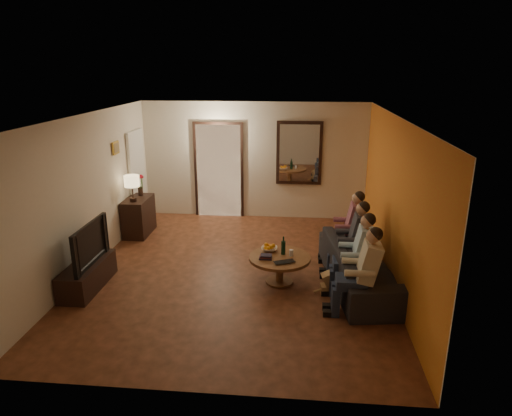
# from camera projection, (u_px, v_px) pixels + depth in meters

# --- Properties ---
(floor) EXTENTS (5.00, 6.00, 0.01)m
(floor) POSITION_uv_depth(u_px,v_px,m) (237.00, 272.00, 7.73)
(floor) COLOR #422211
(floor) RESTS_ON ground
(ceiling) EXTENTS (5.00, 6.00, 0.01)m
(ceiling) POSITION_uv_depth(u_px,v_px,m) (235.00, 117.00, 6.95)
(ceiling) COLOR white
(ceiling) RESTS_ON back_wall
(back_wall) EXTENTS (5.00, 0.02, 2.60)m
(back_wall) POSITION_uv_depth(u_px,v_px,m) (254.00, 161.00, 10.19)
(back_wall) COLOR beige
(back_wall) RESTS_ON floor
(front_wall) EXTENTS (5.00, 0.02, 2.60)m
(front_wall) POSITION_uv_depth(u_px,v_px,m) (194.00, 283.00, 4.49)
(front_wall) COLOR beige
(front_wall) RESTS_ON floor
(left_wall) EXTENTS (0.02, 6.00, 2.60)m
(left_wall) POSITION_uv_depth(u_px,v_px,m) (87.00, 194.00, 7.57)
(left_wall) COLOR beige
(left_wall) RESTS_ON floor
(right_wall) EXTENTS (0.02, 6.00, 2.60)m
(right_wall) POSITION_uv_depth(u_px,v_px,m) (394.00, 203.00, 7.12)
(right_wall) COLOR beige
(right_wall) RESTS_ON floor
(orange_accent) EXTENTS (0.01, 6.00, 2.60)m
(orange_accent) POSITION_uv_depth(u_px,v_px,m) (394.00, 202.00, 7.12)
(orange_accent) COLOR orange
(orange_accent) RESTS_ON right_wall
(kitchen_doorway) EXTENTS (1.00, 0.06, 2.10)m
(kitchen_doorway) POSITION_uv_depth(u_px,v_px,m) (219.00, 171.00, 10.32)
(kitchen_doorway) COLOR #FFE0A5
(kitchen_doorway) RESTS_ON floor
(door_trim) EXTENTS (1.12, 0.04, 2.22)m
(door_trim) POSITION_uv_depth(u_px,v_px,m) (219.00, 171.00, 10.31)
(door_trim) COLOR black
(door_trim) RESTS_ON floor
(fridge_glimpse) EXTENTS (0.45, 0.03, 1.70)m
(fridge_glimpse) POSITION_uv_depth(u_px,v_px,m) (230.00, 178.00, 10.34)
(fridge_glimpse) COLOR silver
(fridge_glimpse) RESTS_ON floor
(mirror_frame) EXTENTS (1.00, 0.05, 1.40)m
(mirror_frame) POSITION_uv_depth(u_px,v_px,m) (299.00, 153.00, 10.00)
(mirror_frame) COLOR black
(mirror_frame) RESTS_ON back_wall
(mirror_glass) EXTENTS (0.86, 0.02, 1.26)m
(mirror_glass) POSITION_uv_depth(u_px,v_px,m) (299.00, 153.00, 9.97)
(mirror_glass) COLOR white
(mirror_glass) RESTS_ON back_wall
(white_door) EXTENTS (0.06, 0.85, 2.04)m
(white_door) POSITION_uv_depth(u_px,v_px,m) (138.00, 178.00, 9.83)
(white_door) COLOR white
(white_door) RESTS_ON floor
(framed_art) EXTENTS (0.03, 0.28, 0.24)m
(framed_art) POSITION_uv_depth(u_px,v_px,m) (116.00, 148.00, 8.63)
(framed_art) COLOR #B28C33
(framed_art) RESTS_ON left_wall
(art_canvas) EXTENTS (0.01, 0.22, 0.18)m
(art_canvas) POSITION_uv_depth(u_px,v_px,m) (116.00, 148.00, 8.63)
(art_canvas) COLOR brown
(art_canvas) RESTS_ON left_wall
(dresser) EXTENTS (0.45, 0.86, 0.76)m
(dresser) POSITION_uv_depth(u_px,v_px,m) (139.00, 216.00, 9.36)
(dresser) COLOR black
(dresser) RESTS_ON floor
(table_lamp) EXTENTS (0.30, 0.30, 0.54)m
(table_lamp) POSITION_uv_depth(u_px,v_px,m) (132.00, 188.00, 8.96)
(table_lamp) COLOR beige
(table_lamp) RESTS_ON dresser
(flower_vase) EXTENTS (0.14, 0.14, 0.44)m
(flower_vase) POSITION_uv_depth(u_px,v_px,m) (140.00, 185.00, 9.39)
(flower_vase) COLOR red
(flower_vase) RESTS_ON dresser
(tv_stand) EXTENTS (0.45, 1.24, 0.41)m
(tv_stand) POSITION_uv_depth(u_px,v_px,m) (88.00, 275.00, 7.13)
(tv_stand) COLOR black
(tv_stand) RESTS_ON floor
(tv) EXTENTS (1.14, 0.15, 0.66)m
(tv) POSITION_uv_depth(u_px,v_px,m) (84.00, 244.00, 6.97)
(tv) COLOR black
(tv) RESTS_ON tv_stand
(sofa) EXTENTS (2.46, 1.24, 0.69)m
(sofa) POSITION_uv_depth(u_px,v_px,m) (361.00, 265.00, 7.16)
(sofa) COLOR black
(sofa) RESTS_ON floor
(person_a) EXTENTS (0.60, 0.40, 1.20)m
(person_a) POSITION_uv_depth(u_px,v_px,m) (363.00, 275.00, 6.24)
(person_a) COLOR tan
(person_a) RESTS_ON sofa
(person_b) EXTENTS (0.60, 0.40, 1.20)m
(person_b) POSITION_uv_depth(u_px,v_px,m) (358.00, 258.00, 6.81)
(person_b) COLOR tan
(person_b) RESTS_ON sofa
(person_c) EXTENTS (0.60, 0.40, 1.20)m
(person_c) POSITION_uv_depth(u_px,v_px,m) (354.00, 243.00, 7.38)
(person_c) COLOR tan
(person_c) RESTS_ON sofa
(person_d) EXTENTS (0.60, 0.40, 1.20)m
(person_d) POSITION_uv_depth(u_px,v_px,m) (350.00, 230.00, 7.95)
(person_d) COLOR tan
(person_d) RESTS_ON sofa
(dog) EXTENTS (0.59, 0.31, 0.56)m
(dog) POSITION_uv_depth(u_px,v_px,m) (338.00, 277.00, 6.92)
(dog) COLOR olive
(dog) RESTS_ON floor
(coffee_table) EXTENTS (1.21, 1.21, 0.45)m
(coffee_table) POSITION_uv_depth(u_px,v_px,m) (280.00, 269.00, 7.30)
(coffee_table) COLOR brown
(coffee_table) RESTS_ON floor
(bowl) EXTENTS (0.26, 0.26, 0.06)m
(bowl) POSITION_uv_depth(u_px,v_px,m) (269.00, 249.00, 7.44)
(bowl) COLOR white
(bowl) RESTS_ON coffee_table
(oranges) EXTENTS (0.20, 0.20, 0.08)m
(oranges) POSITION_uv_depth(u_px,v_px,m) (269.00, 245.00, 7.42)
(oranges) COLOR orange
(oranges) RESTS_ON bowl
(wine_bottle) EXTENTS (0.07, 0.07, 0.31)m
(wine_bottle) POSITION_uv_depth(u_px,v_px,m) (283.00, 245.00, 7.27)
(wine_bottle) COLOR black
(wine_bottle) RESTS_ON coffee_table
(wine_glass) EXTENTS (0.06, 0.06, 0.10)m
(wine_glass) POSITION_uv_depth(u_px,v_px,m) (291.00, 253.00, 7.24)
(wine_glass) COLOR silver
(wine_glass) RESTS_ON coffee_table
(book_stack) EXTENTS (0.20, 0.15, 0.07)m
(book_stack) POSITION_uv_depth(u_px,v_px,m) (265.00, 256.00, 7.14)
(book_stack) COLOR black
(book_stack) RESTS_ON coffee_table
(laptop) EXTENTS (0.39, 0.33, 0.03)m
(laptop) POSITION_uv_depth(u_px,v_px,m) (285.00, 263.00, 6.95)
(laptop) COLOR black
(laptop) RESTS_ON coffee_table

